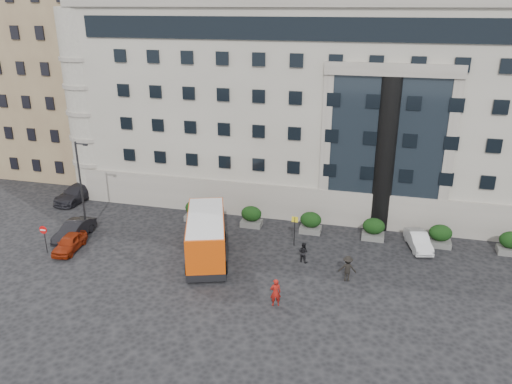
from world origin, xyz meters
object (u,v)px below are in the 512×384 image
no_entry_sign (44,234)px  red_truck (107,166)px  street_lamp (81,185)px  hedge_d (374,229)px  minibus (206,235)px  parked_car_d (157,177)px  pedestrian_a (276,292)px  hedge_f (511,243)px  hedge_a (195,210)px  pedestrian_b (303,252)px  hedge_c (311,222)px  bus_stop_sign (295,226)px  hedge_e (440,236)px  pedestrian_c (348,268)px  hedge_b (251,216)px  white_taxi (418,241)px  parked_car_c (77,193)px  parked_car_b (74,230)px  parked_car_a (70,243)px

no_entry_sign → red_truck: red_truck is taller
street_lamp → no_entry_sign: bearing=-104.7°
street_lamp → no_entry_sign: size_ratio=3.45×
hedge_d → minibus: (-12.26, -6.35, 0.92)m
parked_car_d → pedestrian_a: pedestrian_a is taller
hedge_f → pedestrian_a: bearing=-144.6°
hedge_a → hedge_f: (26.00, 0.00, 0.00)m
street_lamp → red_truck: street_lamp is taller
street_lamp → pedestrian_a: (17.78, -6.67, -3.41)m
hedge_f → pedestrian_b: hedge_f is taller
no_entry_sign → pedestrian_a: size_ratio=1.21×
hedge_c → pedestrian_a: bearing=-92.8°
hedge_c → bus_stop_sign: bus_stop_sign is taller
hedge_c → hedge_e: 10.40m
pedestrian_c → hedge_a: bearing=-32.0°
hedge_c → parked_car_d: (-17.90, 8.20, -0.27)m
hedge_c → minibus: 9.54m
hedge_c → pedestrian_c: (3.66, -7.20, 0.02)m
hedge_b → hedge_d: same height
white_taxi → pedestrian_b: size_ratio=2.45×
parked_car_c → hedge_e: bearing=5.2°
hedge_f → parked_car_c: bearing=177.6°
hedge_a → parked_car_b: hedge_a is taller
pedestrian_b → hedge_a: bearing=-6.6°
street_lamp → parked_car_c: bearing=128.1°
parked_car_b → no_entry_sign: bearing=-102.0°
street_lamp → parked_car_a: (0.44, -3.17, -3.73)m
hedge_a → hedge_c: 10.40m
parked_car_b → pedestrian_c: size_ratio=2.32×
minibus → pedestrian_b: bearing=-10.4°
parked_car_c → red_truck: bearing=102.2°
hedge_c → parked_car_a: hedge_c is taller
bus_stop_sign → hedge_d: bearing=24.7°
no_entry_sign → parked_car_d: bearing=85.0°
parked_car_b → hedge_f: bearing=10.4°
hedge_e → pedestrian_b: bearing=-152.6°
minibus → red_truck: (-16.82, 14.59, -0.41)m
parked_car_a → parked_car_b: (-0.86, 1.98, 0.09)m
bus_stop_sign → minibus: minibus is taller
parked_car_d → pedestrian_a: bearing=-44.9°
parked_car_a → pedestrian_b: pedestrian_b is taller
hedge_b → pedestrian_c: pedestrian_c is taller
parked_car_b → white_taxi: (27.50, 5.18, -0.08)m
minibus → parked_car_a: minibus is taller
parked_car_a → hedge_b: bearing=25.6°
parked_car_a → parked_car_d: 16.17m
hedge_b → red_truck: red_truck is taller
hedge_b → hedge_c: (5.20, 0.00, 0.00)m
hedge_c → red_truck: bearing=161.0°
parked_car_c → pedestrian_b: (23.63, -6.91, 0.02)m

